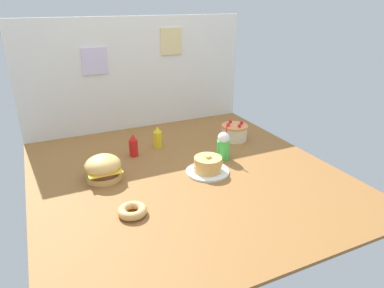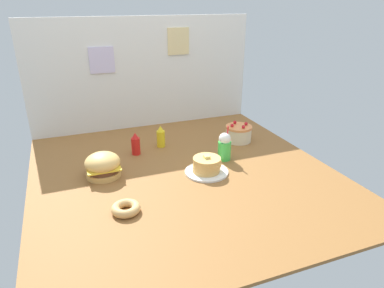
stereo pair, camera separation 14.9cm
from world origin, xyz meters
name	(u,v)px [view 1 (the left image)]	position (x,y,z in m)	size (l,w,h in m)	color
ground_plane	(185,174)	(0.00, 0.00, -0.01)	(2.01, 2.10, 0.02)	brown
back_wall	(137,74)	(0.00, 1.05, 0.49)	(2.01, 0.04, 0.98)	silver
burger	(103,168)	(-0.52, 0.15, 0.08)	(0.23, 0.23, 0.17)	#DBA859
pancake_stack	(208,166)	(0.15, -0.06, 0.05)	(0.30, 0.30, 0.13)	white
layer_cake	(234,132)	(0.63, 0.38, 0.07)	(0.22, 0.22, 0.16)	beige
ketchup_bottle	(133,146)	(-0.24, 0.43, 0.08)	(0.07, 0.07, 0.18)	red
mustard_bottle	(158,138)	(-0.02, 0.50, 0.08)	(0.07, 0.07, 0.18)	yellow
cream_soda_cup	(223,146)	(0.35, 0.10, 0.10)	(0.10, 0.10, 0.27)	green
donut_pink_glaze	(132,211)	(-0.47, -0.33, 0.03)	(0.16, 0.16, 0.05)	tan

